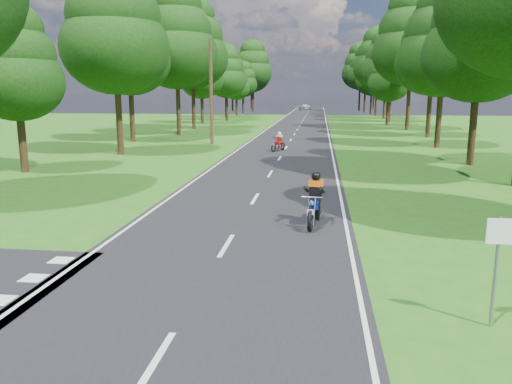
# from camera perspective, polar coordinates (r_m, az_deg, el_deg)

# --- Properties ---
(ground) EXTENTS (160.00, 160.00, 0.00)m
(ground) POSITION_cam_1_polar(r_m,az_deg,el_deg) (11.65, -5.24, -9.13)
(ground) COLOR #1F6116
(ground) RESTS_ON ground
(main_road) EXTENTS (7.00, 140.00, 0.02)m
(main_road) POSITION_cam_1_polar(r_m,az_deg,el_deg) (60.83, 4.98, 7.53)
(main_road) COLOR black
(main_road) RESTS_ON ground
(road_markings) EXTENTS (7.40, 140.00, 0.01)m
(road_markings) POSITION_cam_1_polar(r_m,az_deg,el_deg) (58.97, 4.77, 7.43)
(road_markings) COLOR silver
(road_markings) RESTS_ON main_road
(treeline) EXTENTS (40.00, 115.35, 14.78)m
(treeline) POSITION_cam_1_polar(r_m,az_deg,el_deg) (70.84, 6.64, 14.72)
(treeline) COLOR black
(treeline) RESTS_ON ground
(telegraph_pole) EXTENTS (1.20, 0.26, 8.00)m
(telegraph_pole) POSITION_cam_1_polar(r_m,az_deg,el_deg) (39.55, -5.15, 11.35)
(telegraph_pole) COLOR #382616
(telegraph_pole) RESTS_ON ground
(road_sign) EXTENTS (0.45, 0.07, 2.00)m
(road_sign) POSITION_cam_1_polar(r_m,az_deg,el_deg) (9.57, 25.89, -6.39)
(road_sign) COLOR slate
(road_sign) RESTS_ON ground
(rider_near_blue) EXTENTS (0.89, 2.02, 1.63)m
(rider_near_blue) POSITION_cam_1_polar(r_m,az_deg,el_deg) (15.48, 6.72, -0.77)
(rider_near_blue) COLOR navy
(rider_near_blue) RESTS_ON main_road
(rider_far_red) EXTENTS (1.14, 1.67, 1.33)m
(rider_far_red) POSITION_cam_1_polar(r_m,az_deg,el_deg) (34.84, 2.55, 5.81)
(rider_far_red) COLOR maroon
(rider_far_red) RESTS_ON main_road
(distant_car) EXTENTS (2.99, 4.53, 1.43)m
(distant_car) POSITION_cam_1_polar(r_m,az_deg,el_deg) (113.16, 5.64, 9.66)
(distant_car) COLOR silver
(distant_car) RESTS_ON main_road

